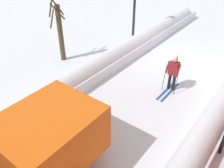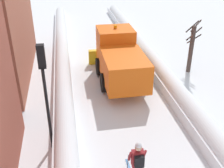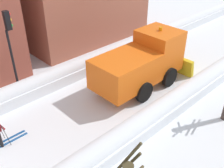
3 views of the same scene
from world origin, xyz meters
The scene contains 7 objects.
ground_plane centered at (0.00, 10.00, 0.00)m, with size 80.00×80.00×0.00m, color white.
snowbank_left centered at (-2.99, 10.00, 0.47)m, with size 1.10×36.00×1.06m.
snowbank_right centered at (2.99, 10.00, 0.45)m, with size 1.10×36.00×1.03m.
plow_truck centered at (0.38, 10.68, 1.48)m, with size 3.20×5.98×3.12m.
skier centered at (-0.56, 2.78, 1.00)m, with size 0.62×1.80×1.81m.
traffic_light_pole centered at (-3.59, 5.33, 3.16)m, with size 0.28×0.42×4.52m.
bare_tree_mid centered at (5.14, 11.23, 1.65)m, with size 0.96×0.70×3.48m.
Camera 2 is at (-2.67, -4.08, 7.85)m, focal length 44.07 mm.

